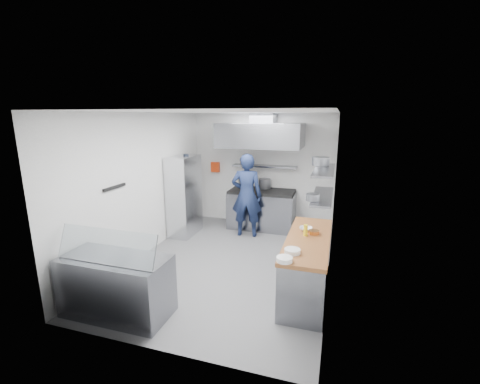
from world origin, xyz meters
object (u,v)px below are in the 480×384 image
(gas_range, at_px, (262,210))
(display_case, at_px, (117,286))
(chef, at_px, (247,195))
(wire_rack, at_px, (184,196))

(gas_range, distance_m, display_case, 4.25)
(gas_range, height_order, chef, chef)
(wire_rack, distance_m, display_case, 3.25)
(chef, relative_size, wire_rack, 1.04)
(chef, bearing_deg, wire_rack, 4.36)
(chef, xyz_separation_m, display_case, (-0.89, -3.48, -0.54))
(gas_range, distance_m, wire_rack, 1.94)
(wire_rack, bearing_deg, display_case, -80.49)
(gas_range, relative_size, display_case, 1.07)
(display_case, bearing_deg, wire_rack, 99.51)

